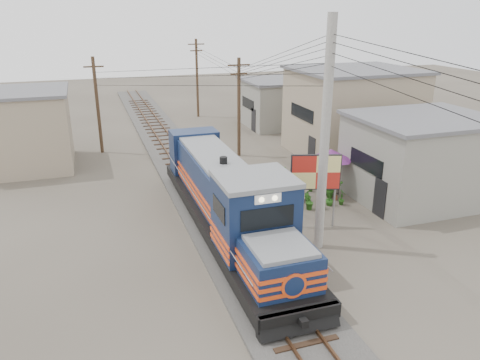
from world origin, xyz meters
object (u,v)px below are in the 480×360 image
object	(u,v)px
locomotive	(227,200)
vendor	(337,181)
billboard	(316,174)
market_umbrella	(331,155)

from	to	relation	value
locomotive	vendor	xyz separation A→B (m)	(7.39, 2.82, -0.93)
vendor	billboard	bearing A→B (deg)	30.85
locomotive	billboard	world-z (taller)	locomotive
vendor	market_umbrella	bearing A→B (deg)	-50.13
billboard	vendor	size ratio (longest dim) A/B	2.28
billboard	vendor	bearing A→B (deg)	63.98
locomotive	market_umbrella	xyz separation A→B (m)	(7.05, 3.06, 0.64)
market_umbrella	vendor	world-z (taller)	market_umbrella
billboard	market_umbrella	xyz separation A→B (m)	(2.83, 3.64, -0.36)
billboard	locomotive	bearing A→B (deg)	-170.77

